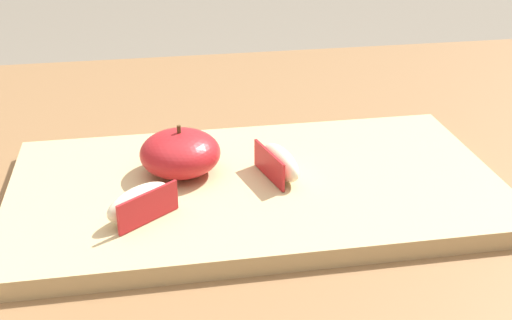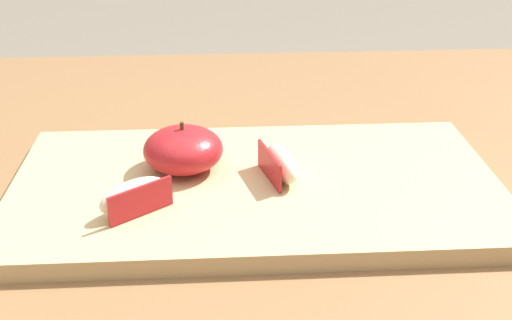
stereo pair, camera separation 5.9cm
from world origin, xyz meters
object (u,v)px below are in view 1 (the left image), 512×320
object	(u,v)px
apple_wedge_near_knife	(279,163)
apple_wedge_right	(140,203)
apple_half_skin_up	(180,153)
cutting_board	(256,188)

from	to	relation	value
apple_wedge_near_knife	apple_wedge_right	size ratio (longest dim) A/B	1.05
apple_half_skin_up	apple_wedge_right	xyz separation A→B (m)	(-0.04, -0.07, -0.01)
cutting_board	apple_wedge_near_knife	bearing A→B (deg)	8.97
cutting_board	apple_half_skin_up	xyz separation A→B (m)	(-0.07, 0.03, 0.03)
cutting_board	apple_half_skin_up	size ratio (longest dim) A/B	5.97
cutting_board	apple_wedge_near_knife	world-z (taller)	apple_wedge_near_knife
apple_wedge_near_knife	cutting_board	bearing A→B (deg)	-171.03
cutting_board	apple_wedge_near_knife	size ratio (longest dim) A/B	6.69
apple_half_skin_up	apple_wedge_right	distance (m)	0.08
cutting_board	apple_wedge_right	world-z (taller)	apple_wedge_right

